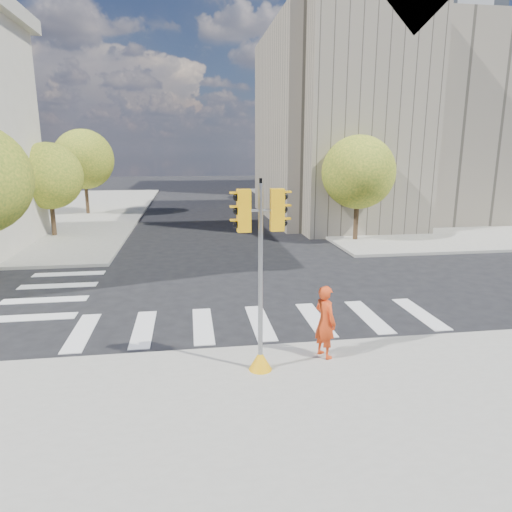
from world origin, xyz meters
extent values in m
plane|color=black|center=(0.00, 0.00, 0.00)|extent=(160.00, 160.00, 0.00)
cube|color=gray|center=(20.00, 26.00, 0.07)|extent=(28.00, 40.00, 0.15)
cube|color=gray|center=(17.00, 20.00, 7.00)|extent=(26.00, 14.00, 14.00)
cube|color=gray|center=(9.00, 15.00, 7.00)|extent=(8.00, 8.00, 14.00)
cube|color=#9EA0A3|center=(22.00, 42.00, 15.00)|extent=(20.00, 18.00, 30.00)
cylinder|color=#382616|center=(-10.50, 14.00, 1.08)|extent=(0.28, 0.28, 2.17)
sphere|color=#3B641C|center=(-10.50, 14.00, 3.77)|extent=(4.00, 4.00, 4.00)
cylinder|color=#382616|center=(-10.50, 24.00, 1.31)|extent=(0.28, 0.28, 2.62)
sphere|color=#3B641C|center=(-10.50, 24.00, 4.54)|extent=(4.80, 4.80, 4.80)
cylinder|color=#382616|center=(7.50, 10.00, 1.19)|extent=(0.28, 0.28, 2.38)
sphere|color=#3B641C|center=(7.50, 10.00, 4.06)|extent=(4.20, 4.20, 4.20)
cylinder|color=#382616|center=(7.50, 22.00, 1.26)|extent=(0.28, 0.28, 2.52)
sphere|color=#3B641C|center=(7.50, 22.00, 4.36)|extent=(4.60, 4.60, 4.60)
cylinder|color=#382616|center=(7.50, 34.00, 1.14)|extent=(0.28, 0.28, 2.27)
sphere|color=#3B641C|center=(7.50, 34.00, 3.88)|extent=(4.00, 4.00, 4.00)
cylinder|color=black|center=(8.00, 14.00, 4.15)|extent=(0.12, 0.12, 8.00)
cube|color=black|center=(8.00, 14.00, 8.15)|extent=(0.35, 0.18, 0.22)
cylinder|color=black|center=(8.00, 28.00, 4.15)|extent=(0.12, 0.12, 8.00)
cube|color=black|center=(8.00, 28.00, 8.15)|extent=(0.35, 0.18, 0.22)
cone|color=#F3A80C|center=(-0.63, -5.39, 0.40)|extent=(0.56, 0.56, 0.50)
cylinder|color=gray|center=(-0.63, -5.39, 2.38)|extent=(0.11, 0.11, 4.47)
cylinder|color=black|center=(-0.63, -5.39, 4.67)|extent=(0.07, 0.07, 0.12)
cylinder|color=gray|center=(-0.63, -5.39, 4.02)|extent=(0.90, 0.10, 0.06)
cube|color=#F3A80C|center=(-1.01, -5.41, 4.02)|extent=(0.31, 0.23, 0.95)
cube|color=#F3A80C|center=(-0.25, -5.38, 4.02)|extent=(0.31, 0.23, 0.95)
imported|color=red|center=(1.11, -4.91, 1.09)|extent=(0.70, 0.81, 1.89)
camera|label=1|loc=(-2.22, -15.39, 5.35)|focal=32.00mm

